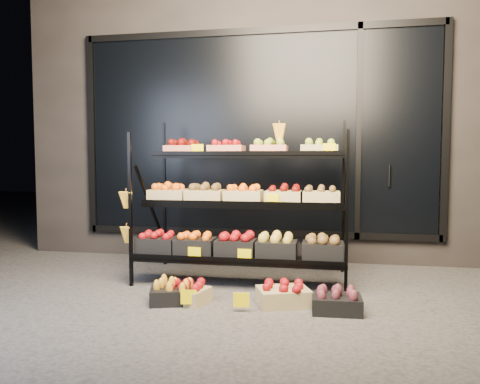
% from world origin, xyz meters
% --- Properties ---
extents(ground, '(24.00, 24.00, 0.00)m').
position_xyz_m(ground, '(0.00, 0.00, 0.00)').
color(ground, '#514F4C').
rests_on(ground, ground).
extents(building, '(6.00, 2.08, 3.50)m').
position_xyz_m(building, '(0.00, 2.59, 1.75)').
color(building, '#2D2826').
rests_on(building, ground).
extents(display_rack, '(2.18, 1.02, 1.73)m').
position_xyz_m(display_rack, '(-0.01, 0.60, 0.79)').
color(display_rack, black).
rests_on(display_rack, ground).
extents(tag_floor_a, '(0.13, 0.01, 0.12)m').
position_xyz_m(tag_floor_a, '(-0.27, -0.40, 0.06)').
color(tag_floor_a, '#FFE100').
rests_on(tag_floor_a, ground).
extents(tag_floor_b, '(0.13, 0.01, 0.12)m').
position_xyz_m(tag_floor_b, '(0.18, -0.40, 0.06)').
color(tag_floor_b, '#FFE100').
rests_on(tag_floor_b, ground).
extents(floor_crate_left, '(0.43, 0.37, 0.19)m').
position_xyz_m(floor_crate_left, '(-0.34, -0.23, 0.09)').
color(floor_crate_left, tan).
rests_on(floor_crate_left, ground).
extents(floor_crate_midleft, '(0.45, 0.39, 0.20)m').
position_xyz_m(floor_crate_midleft, '(-0.45, -0.27, 0.09)').
color(floor_crate_midleft, black).
rests_on(floor_crate_midleft, ground).
extents(floor_crate_midright, '(0.50, 0.44, 0.21)m').
position_xyz_m(floor_crate_midright, '(0.50, -0.15, 0.10)').
color(floor_crate_midright, tan).
rests_on(floor_crate_midright, ground).
extents(floor_crate_right, '(0.41, 0.31, 0.20)m').
position_xyz_m(floor_crate_right, '(0.94, -0.26, 0.09)').
color(floor_crate_right, black).
rests_on(floor_crate_right, ground).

